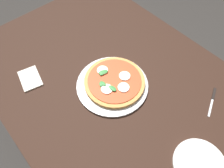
# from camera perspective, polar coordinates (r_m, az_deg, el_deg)

# --- Properties ---
(ground_plane) EXTENTS (6.00, 6.00, 0.00)m
(ground_plane) POSITION_cam_1_polar(r_m,az_deg,el_deg) (1.66, 0.75, -13.38)
(ground_plane) COLOR #2D2B28
(dining_table) EXTENTS (1.48, 1.01, 0.70)m
(dining_table) POSITION_cam_1_polar(r_m,az_deg,el_deg) (1.10, 1.10, -2.04)
(dining_table) COLOR black
(dining_table) RESTS_ON ground_plane
(serving_tray) EXTENTS (0.34, 0.34, 0.01)m
(serving_tray) POSITION_cam_1_polar(r_m,az_deg,el_deg) (1.02, 0.00, -0.13)
(serving_tray) COLOR silver
(serving_tray) RESTS_ON dining_table
(pizza) EXTENTS (0.28, 0.28, 0.03)m
(pizza) POSITION_cam_1_polar(r_m,az_deg,el_deg) (1.00, 0.78, 0.61)
(pizza) COLOR tan
(pizza) RESTS_ON serving_tray
(plate_white) EXTENTS (0.20, 0.20, 0.01)m
(plate_white) POSITION_cam_1_polar(r_m,az_deg,el_deg) (0.93, 22.20, -19.26)
(plate_white) COLOR white
(plate_white) RESTS_ON dining_table
(napkin) EXTENTS (0.15, 0.12, 0.01)m
(napkin) POSITION_cam_1_polar(r_m,az_deg,el_deg) (1.11, -20.85, 1.38)
(napkin) COLOR white
(napkin) RESTS_ON dining_table
(knife) EXTENTS (0.07, 0.15, 0.01)m
(knife) POSITION_cam_1_polar(r_m,az_deg,el_deg) (1.08, 25.15, -3.43)
(knife) COLOR black
(knife) RESTS_ON dining_table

